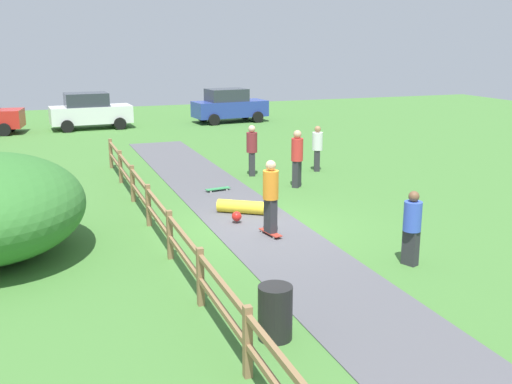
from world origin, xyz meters
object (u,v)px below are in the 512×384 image
object	(u,v)px
trash_bin	(275,312)
parked_car_white	(90,111)
skater_riding	(271,194)
parked_car_blue	(229,106)
bystander_maroon	(252,148)
skateboard_loose	(218,189)
bystander_blue	(412,225)
bystander_red	(297,156)
skater_fallen	(245,208)
bystander_white	(317,146)

from	to	relation	value
trash_bin	parked_car_white	size ratio (longest dim) A/B	0.21
skater_riding	parked_car_blue	world-z (taller)	parked_car_blue
bystander_maroon	trash_bin	bearing A→B (deg)	-107.94
trash_bin	skateboard_loose	world-z (taller)	trash_bin
skateboard_loose	bystander_blue	xyz separation A→B (m)	(2.03, -7.57, 0.80)
bystander_blue	parked_car_blue	world-z (taller)	parked_car_blue
parked_car_white	skateboard_loose	bearing A→B (deg)	-80.99
trash_bin	skateboard_loose	xyz separation A→B (m)	(1.91, 9.64, -0.36)
parked_car_white	bystander_red	bearing A→B (deg)	-72.33
skater_fallen	skateboard_loose	bearing A→B (deg)	89.10
skateboard_loose	bystander_red	size ratio (longest dim) A/B	0.44
bystander_maroon	bystander_red	xyz separation A→B (m)	(0.79, -2.12, 0.05)
skater_riding	bystander_maroon	distance (m)	6.79
skater_fallen	bystander_maroon	xyz separation A→B (m)	(1.84, 4.58, 0.79)
bystander_maroon	bystander_red	world-z (taller)	bystander_red
skater_riding	bystander_blue	distance (m)	3.53
skater_fallen	skateboard_loose	distance (m)	2.78
skater_fallen	parked_car_blue	bearing A→B (deg)	73.67
parked_car_blue	bystander_blue	bearing A→B (deg)	-98.10
bystander_maroon	bystander_red	size ratio (longest dim) A/B	0.96
bystander_maroon	bystander_blue	bearing A→B (deg)	-88.54
trash_bin	bystander_white	size ratio (longest dim) A/B	0.54
skater_riding	bystander_blue	bearing A→B (deg)	-53.53
bystander_red	bystander_maroon	bearing A→B (deg)	110.55
skater_fallen	bystander_red	bearing A→B (deg)	43.10
skater_riding	skater_fallen	xyz separation A→B (m)	(0.02, 1.95, -0.87)
skater_riding	parked_car_white	bearing A→B (deg)	96.75
bystander_blue	skater_fallen	bearing A→B (deg)	113.44
bystander_red	parked_car_white	size ratio (longest dim) A/B	0.44
bystander_white	bystander_maroon	distance (m)	2.50
skateboard_loose	parked_car_blue	distance (m)	16.46
bystander_red	parked_car_blue	bearing A→B (deg)	80.21
bystander_maroon	parked_car_white	world-z (taller)	parked_car_white
bystander_red	parked_car_blue	size ratio (longest dim) A/B	0.43
bystander_white	bystander_red	distance (m)	2.66
bystander_maroon	parked_car_blue	distance (m)	14.19
bystander_white	parked_car_white	world-z (taller)	parked_car_white
bystander_white	parked_car_white	size ratio (longest dim) A/B	0.39
skater_riding	bystander_maroon	size ratio (longest dim) A/B	1.05
skater_fallen	bystander_blue	distance (m)	5.27
parked_car_blue	parked_car_white	size ratio (longest dim) A/B	1.02
skater_riding	parked_car_white	size ratio (longest dim) A/B	0.44
bystander_white	bystander_red	world-z (taller)	bystander_red
bystander_blue	parked_car_white	world-z (taller)	parked_car_white
skateboard_loose	bystander_maroon	size ratio (longest dim) A/B	0.46
trash_bin	skater_riding	xyz separation A→B (m)	(1.85, 4.91, 0.62)
skater_riding	skater_fallen	distance (m)	2.14
skater_fallen	parked_car_white	world-z (taller)	parked_car_white
skater_riding	bystander_blue	size ratio (longest dim) A/B	1.15
skater_riding	skateboard_loose	xyz separation A→B (m)	(0.06, 4.73, -0.98)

